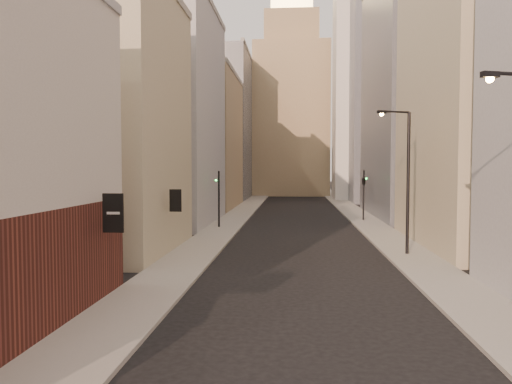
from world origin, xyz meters
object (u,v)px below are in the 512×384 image
clock_tower (291,103)px  white_tower (359,85)px  streetlamp_mid (405,174)px  traffic_light_right (364,183)px  traffic_light_left (219,190)px

clock_tower → white_tower: bearing=-51.8°
white_tower → streetlamp_mid: bearing=-94.2°
streetlamp_mid → traffic_light_right: streetlamp_mid is taller
clock_tower → traffic_light_left: size_ratio=8.98×
clock_tower → traffic_light_right: bearing=-81.1°
clock_tower → white_tower: (11.00, -14.00, 0.97)m
white_tower → streetlamp_mid: (-3.85, -52.23, -13.68)m
streetlamp_mid → white_tower: bearing=61.5°
white_tower → streetlamp_mid: white_tower is taller
streetlamp_mid → clock_tower: bearing=71.9°
clock_tower → streetlamp_mid: (7.15, -66.23, -12.70)m
traffic_light_left → traffic_light_right: 14.88m
clock_tower → traffic_light_left: clock_tower is taller
streetlamp_mid → traffic_light_right: size_ratio=1.73×
white_tower → traffic_light_left: size_ratio=8.30×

